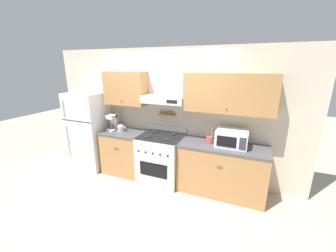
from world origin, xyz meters
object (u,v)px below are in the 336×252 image
(tea_kettle, at_px, (121,127))
(coffee_maker, at_px, (113,122))
(stove_range, at_px, (161,158))
(microwave, at_px, (232,138))
(utensil_crock, at_px, (210,139))
(refrigerator, at_px, (90,130))

(tea_kettle, xyz_separation_m, coffee_maker, (-0.23, 0.03, 0.09))
(stove_range, height_order, microwave, microwave)
(stove_range, bearing_deg, utensil_crock, 3.58)
(refrigerator, bearing_deg, microwave, 1.43)
(stove_range, bearing_deg, tea_kettle, 176.48)
(refrigerator, relative_size, tea_kettle, 8.38)
(refrigerator, bearing_deg, coffee_maker, 8.96)
(tea_kettle, bearing_deg, microwave, 0.46)
(microwave, height_order, utensil_crock, utensil_crock)
(coffee_maker, distance_m, utensil_crock, 2.07)
(stove_range, height_order, coffee_maker, coffee_maker)
(stove_range, distance_m, utensil_crock, 1.04)
(coffee_maker, relative_size, microwave, 0.63)
(microwave, bearing_deg, refrigerator, -178.57)
(utensil_crock, bearing_deg, stove_range, -176.42)
(coffee_maker, bearing_deg, stove_range, -4.48)
(tea_kettle, bearing_deg, utensil_crock, 0.00)
(utensil_crock, bearing_deg, microwave, 2.78)
(stove_range, relative_size, coffee_maker, 3.19)
(microwave, bearing_deg, utensil_crock, -177.22)
(utensil_crock, bearing_deg, refrigerator, -178.75)
(stove_range, xyz_separation_m, coffee_maker, (-1.15, 0.09, 0.60))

